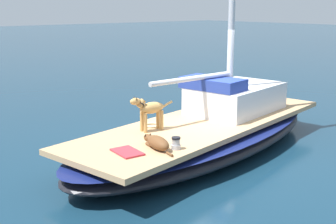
% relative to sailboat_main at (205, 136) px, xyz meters
% --- Properties ---
extents(ground_plane, '(120.00, 120.00, 0.00)m').
position_rel_sailboat_main_xyz_m(ground_plane, '(0.00, 0.00, -0.34)').
color(ground_plane, '#143347').
extents(sailboat_main, '(3.69, 7.56, 0.66)m').
position_rel_sailboat_main_xyz_m(sailboat_main, '(0.00, 0.00, 0.00)').
color(sailboat_main, black).
rests_on(sailboat_main, ground).
extents(cabin_house, '(1.75, 2.43, 0.84)m').
position_rel_sailboat_main_xyz_m(cabin_house, '(-0.20, 1.10, 0.67)').
color(cabin_house, silver).
rests_on(cabin_house, sailboat_main).
extents(dog_tan, '(0.27, 0.94, 0.70)m').
position_rel_sailboat_main_xyz_m(dog_tan, '(-0.16, -1.32, 0.75)').
color(dog_tan, tan).
rests_on(dog_tan, sailboat_main).
extents(dog_brown, '(0.95, 0.36, 0.22)m').
position_rel_sailboat_main_xyz_m(dog_brown, '(0.78, -1.90, 0.43)').
color(dog_brown, brown).
rests_on(dog_brown, sailboat_main).
extents(deck_winch, '(0.16, 0.16, 0.21)m').
position_rel_sailboat_main_xyz_m(deck_winch, '(1.01, -1.67, 0.42)').
color(deck_winch, '#B7B7BC').
rests_on(deck_winch, sailboat_main).
extents(coiled_rope, '(0.32, 0.32, 0.04)m').
position_rel_sailboat_main_xyz_m(coiled_rope, '(-0.39, -1.07, 0.35)').
color(coiled_rope, beige).
rests_on(coiled_rope, sailboat_main).
extents(deck_towel, '(0.59, 0.41, 0.03)m').
position_rel_sailboat_main_xyz_m(deck_towel, '(0.65, -2.41, 0.34)').
color(deck_towel, '#C6333D').
rests_on(deck_towel, sailboat_main).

